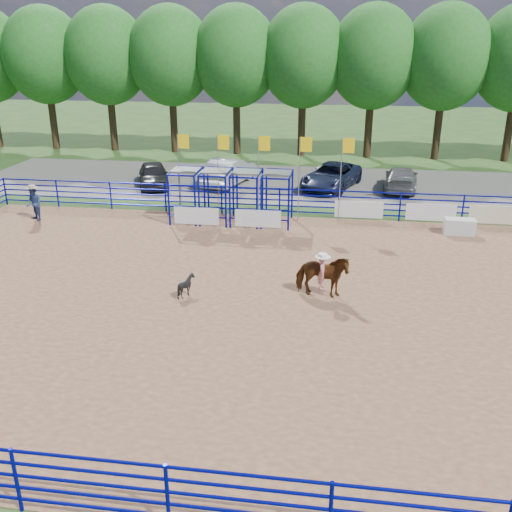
{
  "coord_description": "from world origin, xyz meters",
  "views": [
    {
      "loc": [
        2.79,
        -17.89,
        8.75
      ],
      "look_at": [
        0.08,
        1.0,
        1.3
      ],
      "focal_mm": 40.0,
      "sensor_mm": 36.0,
      "label": 1
    }
  ],
  "objects_px": {
    "announcer_table": "(459,227)",
    "car_d": "(401,179)",
    "calf": "(186,285)",
    "horse_and_rider": "(322,274)",
    "car_b": "(228,171)",
    "spectator_cowboy": "(34,203)",
    "car_a": "(153,175)",
    "car_c": "(331,176)"
  },
  "relations": [
    {
      "from": "announcer_table",
      "to": "car_d",
      "type": "height_order",
      "value": "car_d"
    },
    {
      "from": "calf",
      "to": "car_d",
      "type": "xyz_separation_m",
      "value": [
        8.92,
        16.33,
        0.27
      ]
    },
    {
      "from": "horse_and_rider",
      "to": "car_b",
      "type": "xyz_separation_m",
      "value": [
        -6.3,
        15.54,
        -0.05
      ]
    },
    {
      "from": "car_b",
      "to": "spectator_cowboy",
      "type": "bearing_deg",
      "value": 60.12
    },
    {
      "from": "calf",
      "to": "car_d",
      "type": "bearing_deg",
      "value": -50.49
    },
    {
      "from": "car_a",
      "to": "car_d",
      "type": "height_order",
      "value": "car_a"
    },
    {
      "from": "car_a",
      "to": "horse_and_rider",
      "type": "bearing_deg",
      "value": -73.22
    },
    {
      "from": "car_a",
      "to": "car_c",
      "type": "distance_m",
      "value": 10.84
    },
    {
      "from": "announcer_table",
      "to": "calf",
      "type": "height_order",
      "value": "calf"
    },
    {
      "from": "spectator_cowboy",
      "to": "car_b",
      "type": "bearing_deg",
      "value": 46.49
    },
    {
      "from": "horse_and_rider",
      "to": "car_d",
      "type": "bearing_deg",
      "value": 75.19
    },
    {
      "from": "horse_and_rider",
      "to": "spectator_cowboy",
      "type": "bearing_deg",
      "value": 154.47
    },
    {
      "from": "calf",
      "to": "car_a",
      "type": "height_order",
      "value": "car_a"
    },
    {
      "from": "calf",
      "to": "car_b",
      "type": "relative_size",
      "value": 0.16
    },
    {
      "from": "announcer_table",
      "to": "calf",
      "type": "xyz_separation_m",
      "value": [
        -10.88,
        -8.34,
        0.02
      ]
    },
    {
      "from": "car_d",
      "to": "spectator_cowboy",
      "type": "bearing_deg",
      "value": 32.6
    },
    {
      "from": "horse_and_rider",
      "to": "car_a",
      "type": "xyz_separation_m",
      "value": [
        -10.75,
        14.43,
        -0.15
      ]
    },
    {
      "from": "announcer_table",
      "to": "car_c",
      "type": "distance_m",
      "value": 9.9
    },
    {
      "from": "car_a",
      "to": "announcer_table",
      "type": "bearing_deg",
      "value": -41.58
    },
    {
      "from": "calf",
      "to": "car_c",
      "type": "height_order",
      "value": "car_c"
    },
    {
      "from": "car_b",
      "to": "car_d",
      "type": "bearing_deg",
      "value": -165.4
    },
    {
      "from": "horse_and_rider",
      "to": "spectator_cowboy",
      "type": "distance_m",
      "value": 16.05
    },
    {
      "from": "spectator_cowboy",
      "to": "car_b",
      "type": "height_order",
      "value": "spectator_cowboy"
    },
    {
      "from": "calf",
      "to": "car_b",
      "type": "xyz_separation_m",
      "value": [
        -1.54,
        16.15,
        0.42
      ]
    },
    {
      "from": "car_c",
      "to": "horse_and_rider",
      "type": "bearing_deg",
      "value": -71.47
    },
    {
      "from": "spectator_cowboy",
      "to": "car_a",
      "type": "bearing_deg",
      "value": 63.59
    },
    {
      "from": "car_b",
      "to": "car_d",
      "type": "height_order",
      "value": "car_b"
    },
    {
      "from": "car_a",
      "to": "car_c",
      "type": "relative_size",
      "value": 0.79
    },
    {
      "from": "spectator_cowboy",
      "to": "car_c",
      "type": "xyz_separation_m",
      "value": [
        14.51,
        8.61,
        -0.16
      ]
    },
    {
      "from": "horse_and_rider",
      "to": "car_c",
      "type": "bearing_deg",
      "value": 89.89
    },
    {
      "from": "announcer_table",
      "to": "car_b",
      "type": "xyz_separation_m",
      "value": [
        -12.42,
        7.81,
        0.44
      ]
    },
    {
      "from": "car_c",
      "to": "car_d",
      "type": "height_order",
      "value": "car_c"
    },
    {
      "from": "spectator_cowboy",
      "to": "car_a",
      "type": "distance_m",
      "value": 8.39
    },
    {
      "from": "car_b",
      "to": "horse_and_rider",
      "type": "bearing_deg",
      "value": 125.7
    },
    {
      "from": "horse_and_rider",
      "to": "car_c",
      "type": "height_order",
      "value": "horse_and_rider"
    },
    {
      "from": "announcer_table",
      "to": "horse_and_rider",
      "type": "xyz_separation_m",
      "value": [
        -6.12,
        -7.73,
        0.49
      ]
    },
    {
      "from": "calf",
      "to": "car_b",
      "type": "distance_m",
      "value": 16.23
    },
    {
      "from": "spectator_cowboy",
      "to": "car_d",
      "type": "distance_m",
      "value": 20.61
    },
    {
      "from": "spectator_cowboy",
      "to": "car_c",
      "type": "bearing_deg",
      "value": 30.68
    },
    {
      "from": "car_b",
      "to": "car_d",
      "type": "relative_size",
      "value": 1.07
    },
    {
      "from": "calf",
      "to": "announcer_table",
      "type": "bearing_deg",
      "value": -74.38
    },
    {
      "from": "calf",
      "to": "car_c",
      "type": "relative_size",
      "value": 0.15
    }
  ]
}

